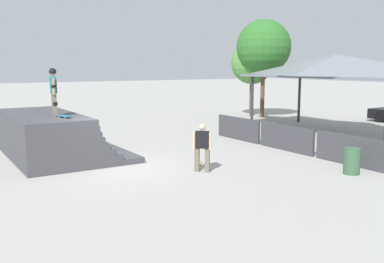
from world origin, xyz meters
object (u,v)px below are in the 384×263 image
skateboard_on_ground (198,163)px  bystander_walking (202,145)px  tree_beside_pavilion (264,47)px  tree_far_back (252,63)px  skater_on_deck (53,89)px  trash_bin (352,161)px  skateboard_on_deck (64,116)px

skateboard_on_ground → bystander_walking: bearing=-170.1°
tree_beside_pavilion → tree_far_back: tree_beside_pavilion is taller
skater_on_deck → tree_beside_pavilion: bearing=124.1°
skater_on_deck → tree_far_back: (-7.58, 15.50, 0.98)m
skateboard_on_ground → trash_bin: trash_bin is taller
skateboard_on_deck → trash_bin: skateboard_on_deck is taller
bystander_walking → skateboard_on_deck: bearing=1.7°
skateboard_on_deck → trash_bin: size_ratio=0.97×
skateboard_on_deck → bystander_walking: skateboard_on_deck is taller
trash_bin → skateboard_on_deck: bearing=-129.8°
skateboard_on_ground → trash_bin: bearing=-101.7°
skateboard_on_deck → tree_beside_pavilion: 17.12m
skateboard_on_deck → tree_far_back: size_ratio=0.16×
tree_beside_pavilion → tree_far_back: 1.57m
skater_on_deck → skateboard_on_deck: (0.67, 0.15, -0.92)m
bystander_walking → tree_far_back: tree_far_back is taller
skater_on_deck → bystander_walking: (4.00, 3.65, -1.76)m
tree_beside_pavilion → trash_bin: bearing=-30.9°
skateboard_on_deck → tree_far_back: (-8.25, 15.35, 1.89)m
skateboard_on_ground → trash_bin: size_ratio=0.87×
tree_beside_pavilion → tree_far_back: bearing=178.3°
trash_bin → skater_on_deck: bearing=-132.2°
skateboard_on_deck → tree_far_back: 17.53m
skater_on_deck → bystander_walking: 5.70m
tree_far_back → trash_bin: bearing=-28.9°
tree_beside_pavilion → skater_on_deck: bearing=-67.5°
trash_bin → skateboard_on_ground: bearing=-138.1°
skateboard_on_deck → trash_bin: 9.71m
tree_far_back → trash_bin: size_ratio=6.00×
skateboard_on_ground → skateboard_on_deck: bearing=95.9°
skateboard_on_ground → tree_beside_pavilion: 15.45m
skateboard_on_ground → tree_beside_pavilion: size_ratio=0.11×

